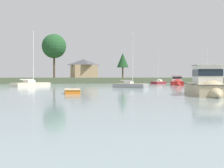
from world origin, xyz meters
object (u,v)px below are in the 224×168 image
cruiser_sand (207,88)px  cruiser_red (177,83)px  sailboat_cream (31,85)px  sailboat_grey (130,86)px  mooring_buoy_white (221,90)px  mooring_buoy_yellow (129,86)px  sailboat_maroon (159,83)px  dinghy_orange (72,92)px  dinghy_white (131,84)px

cruiser_sand → cruiser_red: (18.78, 36.06, -0.23)m
sailboat_cream → sailboat_grey: (16.45, -14.37, -0.03)m
mooring_buoy_white → cruiser_sand: bearing=-135.4°
sailboat_grey → mooring_buoy_yellow: size_ratio=24.96×
sailboat_maroon → mooring_buoy_yellow: 24.00m
sailboat_cream → mooring_buoy_yellow: size_ratio=29.09×
cruiser_red → dinghy_orange: (-31.50, -27.69, -0.35)m
cruiser_sand → mooring_buoy_yellow: size_ratio=25.62×
sailboat_cream → sailboat_grey: 21.84m
sailboat_cream → dinghy_white: bearing=7.2°
dinghy_orange → mooring_buoy_yellow: size_ratio=9.97×
mooring_buoy_white → sailboat_grey: bearing=123.2°
sailboat_grey → mooring_buoy_white: sailboat_grey is taller
sailboat_cream → sailboat_grey: size_ratio=1.17×
dinghy_orange → mooring_buoy_white: (22.79, 1.56, -0.10)m
sailboat_grey → dinghy_white: bearing=66.1°
sailboat_maroon → mooring_buoy_yellow: sailboat_maroon is taller
cruiser_sand → mooring_buoy_white: (10.07, 9.93, -0.68)m
cruiser_sand → dinghy_orange: cruiser_sand is taller
dinghy_white → dinghy_orange: bearing=-123.5°
dinghy_orange → mooring_buoy_yellow: dinghy_orange is taller
dinghy_white → cruiser_sand: cruiser_sand is taller
sailboat_cream → cruiser_red: bearing=-3.1°
sailboat_maroon → mooring_buoy_yellow: size_ratio=24.79×
sailboat_maroon → cruiser_sand: bearing=-113.1°
sailboat_cream → dinghy_white: size_ratio=3.96×
mooring_buoy_white → mooring_buoy_yellow: bearing=103.3°
dinghy_white → mooring_buoy_yellow: 9.39m
cruiser_red → sailboat_grey: bearing=-144.7°
dinghy_orange → dinghy_white: bearing=56.5°
cruiser_sand → sailboat_cream: bearing=112.0°
sailboat_cream → dinghy_white: (24.15, 3.04, -0.12)m
sailboat_grey → dinghy_orange: size_ratio=2.50×
dinghy_orange → mooring_buoy_white: 22.84m
dinghy_orange → cruiser_red: bearing=41.3°
mooring_buoy_yellow → cruiser_red: bearing=14.2°
dinghy_white → cruiser_red: cruiser_red is taller
sailboat_grey → mooring_buoy_white: size_ratio=22.42×
cruiser_sand → dinghy_orange: 15.24m
sailboat_grey → mooring_buoy_white: bearing=-56.8°
sailboat_maroon → mooring_buoy_white: (-11.24, -39.95, -0.14)m
sailboat_grey → mooring_buoy_yellow: bearing=68.1°
cruiser_sand → sailboat_grey: size_ratio=1.03×
cruiser_red → dinghy_orange: 41.94m
cruiser_red → mooring_buoy_yellow: 14.48m
dinghy_white → dinghy_orange: (-21.56, -32.60, 0.05)m
cruiser_red → mooring_buoy_white: size_ratio=20.02×
sailboat_cream → mooring_buoy_yellow: (20.06, -5.41, -0.19)m
cruiser_red → sailboat_maroon: (2.53, 13.83, -0.32)m
cruiser_sand → sailboat_maroon: 54.25m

